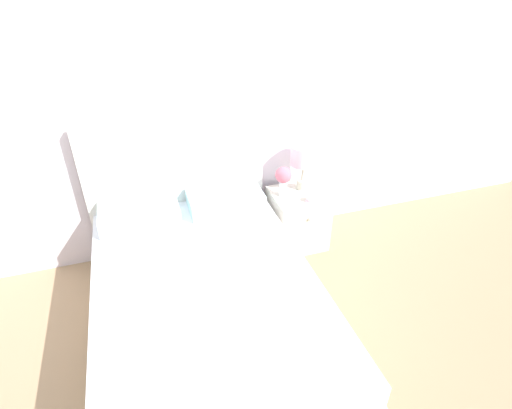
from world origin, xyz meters
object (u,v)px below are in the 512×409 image
at_px(bed, 205,296).
at_px(nightstand, 297,218).
at_px(table_lamp, 304,157).
at_px(flower_vase, 284,178).
at_px(teacup, 312,199).

height_order(bed, nightstand, bed).
height_order(table_lamp, flower_vase, table_lamp).
height_order(nightstand, table_lamp, table_lamp).
xyz_separation_m(nightstand, flower_vase, (-0.14, 0.03, 0.44)).
xyz_separation_m(bed, flower_vase, (0.89, 0.77, 0.42)).
distance_m(bed, teacup, 1.26).
distance_m(bed, table_lamp, 1.48).
xyz_separation_m(nightstand, teacup, (0.06, -0.15, 0.29)).
bearing_deg(nightstand, flower_vase, 170.14).
bearing_deg(flower_vase, table_lamp, 17.72).
distance_m(flower_vase, teacup, 0.31).
bearing_deg(nightstand, bed, -144.22).
bearing_deg(table_lamp, nightstand, -125.69).
relative_size(nightstand, teacup, 4.61).
bearing_deg(flower_vase, nightstand, -9.86).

